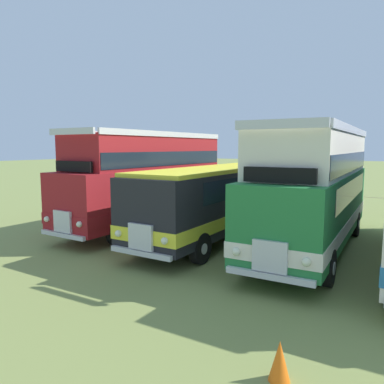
# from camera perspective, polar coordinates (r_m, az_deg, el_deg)

# --- Properties ---
(bus_first_in_row) EXTENTS (2.85, 10.11, 4.52)m
(bus_first_in_row) POSITION_cam_1_polar(r_m,az_deg,el_deg) (17.85, -6.59, 2.18)
(bus_first_in_row) COLOR maroon
(bus_first_in_row) RESTS_ON ground
(bus_second_in_row) EXTENTS (2.76, 10.43, 2.99)m
(bus_second_in_row) POSITION_cam_1_polar(r_m,az_deg,el_deg) (15.63, 4.20, -0.69)
(bus_second_in_row) COLOR black
(bus_second_in_row) RESTS_ON ground
(bus_third_in_row) EXTENTS (2.72, 10.35, 4.52)m
(bus_third_in_row) POSITION_cam_1_polar(r_m,az_deg,el_deg) (14.34, 18.37, 0.73)
(bus_third_in_row) COLOR #237538
(bus_third_in_row) RESTS_ON ground
(cone_mid_row) EXTENTS (0.36, 0.36, 0.69)m
(cone_mid_row) POSITION_cam_1_polar(r_m,az_deg,el_deg) (6.80, 13.33, -23.97)
(cone_mid_row) COLOR orange
(cone_mid_row) RESTS_ON ground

